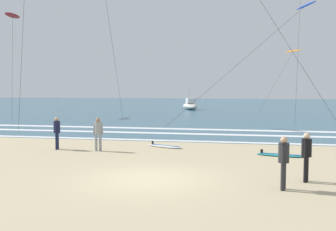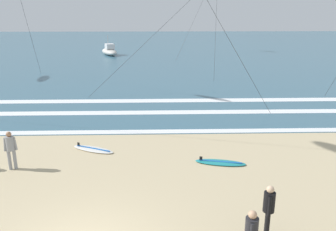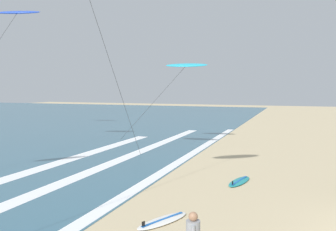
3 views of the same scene
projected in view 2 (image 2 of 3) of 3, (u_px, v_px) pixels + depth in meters
name	position (u px, v px, depth m)	size (l,w,h in m)	color
ocean_surface	(146.00, 47.00, 60.81)	(140.00, 90.00, 0.01)	#386075
wave_foam_shoreline	(108.00, 132.00, 18.16)	(50.65, 0.60, 0.01)	white
wave_foam_mid_break	(95.00, 113.00, 21.52)	(49.02, 0.86, 0.01)	white
wave_foam_outer_break	(102.00, 101.00, 24.33)	(37.00, 0.98, 0.01)	white
surfer_left_far	(269.00, 207.00, 9.52)	(0.32, 0.51, 1.60)	black
surfer_left_near	(10.00, 147.00, 13.69)	(0.51, 0.32, 1.60)	gray
surfboard_left_pile	(93.00, 149.00, 15.83)	(2.15, 1.44, 0.25)	silver
surfboard_near_water	(220.00, 162.00, 14.45)	(2.18, 1.03, 0.25)	teal
offshore_boat	(109.00, 51.00, 49.31)	(3.44, 5.46, 2.70)	beige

